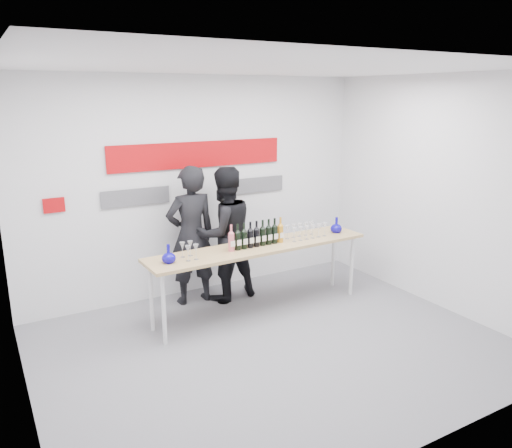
% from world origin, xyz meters
% --- Properties ---
extents(ground, '(5.00, 5.00, 0.00)m').
position_xyz_m(ground, '(0.00, 0.00, 0.00)').
color(ground, slate).
rests_on(ground, ground).
extents(back_wall, '(5.00, 0.04, 3.00)m').
position_xyz_m(back_wall, '(0.00, 2.00, 1.50)').
color(back_wall, silver).
rests_on(back_wall, ground).
extents(signage, '(3.38, 0.02, 0.79)m').
position_xyz_m(signage, '(-0.06, 1.97, 1.81)').
color(signage, '#B2070C').
rests_on(signage, back_wall).
extents(tasting_table, '(2.99, 0.69, 0.89)m').
position_xyz_m(tasting_table, '(0.34, 0.89, 0.82)').
color(tasting_table, tan).
rests_on(tasting_table, ground).
extents(wine_bottles, '(0.80, 0.10, 0.33)m').
position_xyz_m(wine_bottles, '(0.28, 0.88, 1.06)').
color(wine_bottles, '#CC5966').
rests_on(wine_bottles, tasting_table).
extents(decanter_left, '(0.16, 0.16, 0.21)m').
position_xyz_m(decanter_left, '(-0.89, 0.83, 1.00)').
color(decanter_left, '#0E0893').
rests_on(decanter_left, tasting_table).
extents(decanter_right, '(0.16, 0.16, 0.21)m').
position_xyz_m(decanter_right, '(1.57, 0.91, 1.00)').
color(decanter_right, '#0E0893').
rests_on(decanter_right, tasting_table).
extents(glasses_left, '(0.17, 0.23, 0.18)m').
position_xyz_m(glasses_left, '(-0.63, 0.86, 0.98)').
color(glasses_left, silver).
rests_on(glasses_left, tasting_table).
extents(glasses_right, '(0.57, 0.24, 0.18)m').
position_xyz_m(glasses_right, '(1.04, 0.91, 0.98)').
color(glasses_right, silver).
rests_on(glasses_right, tasting_table).
extents(presenter_left, '(0.68, 0.45, 1.86)m').
position_xyz_m(presenter_left, '(-0.29, 1.62, 0.93)').
color(presenter_left, black).
rests_on(presenter_left, ground).
extents(presenter_right, '(0.94, 0.76, 1.82)m').
position_xyz_m(presenter_right, '(0.16, 1.54, 0.91)').
color(presenter_right, black).
rests_on(presenter_right, ground).
extents(mic_stand, '(0.17, 0.17, 1.44)m').
position_xyz_m(mic_stand, '(0.05, 1.38, 0.44)').
color(mic_stand, black).
rests_on(mic_stand, ground).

